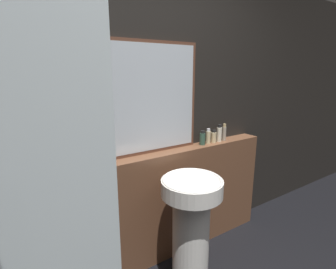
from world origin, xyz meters
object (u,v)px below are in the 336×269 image
(conditioner_bottle, at_px, (208,137))
(hand_soap_bottle, at_px, (224,133))
(shampoo_bottle, at_px, (202,138))
(pedestal_sink, at_px, (191,223))
(towel_stack, at_px, (93,160))
(body_wash_bottle, at_px, (219,134))
(lotion_bottle, at_px, (214,137))
(mirror, at_px, (156,98))

(conditioner_bottle, height_order, hand_soap_bottle, hand_soap_bottle)
(shampoo_bottle, bearing_deg, pedestal_sink, -137.66)
(towel_stack, xyz_separation_m, body_wash_bottle, (1.24, 0.00, 0.03))
(body_wash_bottle, bearing_deg, hand_soap_bottle, 0.00)
(shampoo_bottle, bearing_deg, towel_stack, -180.00)
(lotion_bottle, distance_m, hand_soap_bottle, 0.14)
(pedestal_sink, distance_m, hand_soap_bottle, 0.98)
(body_wash_bottle, bearing_deg, shampoo_bottle, 180.00)
(hand_soap_bottle, bearing_deg, shampoo_bottle, 180.00)
(pedestal_sink, xyz_separation_m, conditioner_bottle, (0.51, 0.40, 0.52))
(shampoo_bottle, distance_m, body_wash_bottle, 0.21)
(body_wash_bottle, bearing_deg, pedestal_sink, -148.47)
(mirror, distance_m, towel_stack, 0.70)
(pedestal_sink, xyz_separation_m, lotion_bottle, (0.58, 0.40, 0.51))
(pedestal_sink, xyz_separation_m, mirror, (-0.02, 0.46, 0.91))
(shampoo_bottle, relative_size, body_wash_bottle, 0.80)
(towel_stack, height_order, body_wash_bottle, body_wash_bottle)
(shampoo_bottle, xyz_separation_m, hand_soap_bottle, (0.28, -0.00, 0.02))
(hand_soap_bottle, bearing_deg, towel_stack, -180.00)
(body_wash_bottle, bearing_deg, conditioner_bottle, 180.00)
(shampoo_bottle, bearing_deg, mirror, 172.20)
(towel_stack, height_order, lotion_bottle, lotion_bottle)
(conditioner_bottle, height_order, body_wash_bottle, body_wash_bottle)
(mirror, distance_m, hand_soap_bottle, 0.83)
(towel_stack, height_order, conditioner_bottle, conditioner_bottle)
(conditioner_bottle, bearing_deg, body_wash_bottle, -0.00)
(conditioner_bottle, xyz_separation_m, lotion_bottle, (0.07, 0.00, -0.01))
(towel_stack, bearing_deg, shampoo_bottle, 0.00)
(towel_stack, distance_m, body_wash_bottle, 1.24)
(mirror, xyz_separation_m, conditioner_bottle, (0.53, -0.06, -0.38))
(conditioner_bottle, height_order, lotion_bottle, conditioner_bottle)
(pedestal_sink, height_order, lotion_bottle, lotion_bottle)
(shampoo_bottle, bearing_deg, conditioner_bottle, -0.00)
(pedestal_sink, height_order, shampoo_bottle, shampoo_bottle)
(mirror, relative_size, body_wash_bottle, 5.36)
(shampoo_bottle, bearing_deg, lotion_bottle, -0.00)
(pedestal_sink, bearing_deg, mirror, 92.93)
(towel_stack, bearing_deg, mirror, 6.39)
(hand_soap_bottle, bearing_deg, mirror, 175.11)
(shampoo_bottle, distance_m, conditioner_bottle, 0.07)
(shampoo_bottle, relative_size, hand_soap_bottle, 0.80)
(towel_stack, bearing_deg, pedestal_sink, -34.13)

